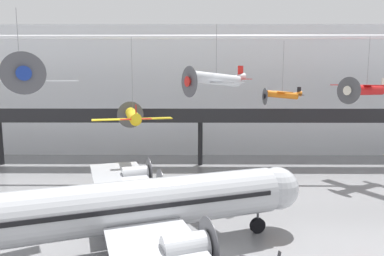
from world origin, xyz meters
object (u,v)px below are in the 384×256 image
object	(u,v)px
airliner_silver_main	(126,207)
suspended_plane_yellow_lowwing	(133,116)
suspended_plane_white_twin	(20,77)
suspended_plane_red_highwing	(367,89)
suspended_plane_silver_racer	(216,79)
suspended_plane_orange_highwing	(282,94)

from	to	relation	value
airliner_silver_main	suspended_plane_yellow_lowwing	world-z (taller)	suspended_plane_yellow_lowwing
airliner_silver_main	suspended_plane_white_twin	world-z (taller)	suspended_plane_white_twin
suspended_plane_white_twin	suspended_plane_red_highwing	xyz separation A→B (m)	(34.51, 16.33, -1.34)
suspended_plane_white_twin	suspended_plane_silver_racer	world-z (taller)	same
airliner_silver_main	suspended_plane_white_twin	bearing A→B (deg)	142.08
suspended_plane_white_twin	suspended_plane_silver_racer	xyz separation A→B (m)	(15.39, 7.53, -0.16)
airliner_silver_main	suspended_plane_yellow_lowwing	size ratio (longest dim) A/B	2.89
suspended_plane_yellow_lowwing	suspended_plane_red_highwing	world-z (taller)	suspended_plane_red_highwing
suspended_plane_red_highwing	suspended_plane_orange_highwing	bearing A→B (deg)	-51.75
suspended_plane_yellow_lowwing	airliner_silver_main	bearing A→B (deg)	172.50
suspended_plane_yellow_lowwing	suspended_plane_silver_racer	bearing A→B (deg)	-144.41
suspended_plane_yellow_lowwing	suspended_plane_silver_racer	xyz separation A→B (m)	(9.63, -7.72, 4.42)
airliner_silver_main	suspended_plane_orange_highwing	size ratio (longest dim) A/B	3.86
suspended_plane_white_twin	suspended_plane_silver_racer	size ratio (longest dim) A/B	1.00
airliner_silver_main	suspended_plane_red_highwing	size ratio (longest dim) A/B	3.80
suspended_plane_orange_highwing	suspended_plane_white_twin	world-z (taller)	suspended_plane_white_twin
suspended_plane_white_twin	suspended_plane_red_highwing	size ratio (longest dim) A/B	0.90
suspended_plane_silver_racer	airliner_silver_main	bearing A→B (deg)	24.73
suspended_plane_orange_highwing	suspended_plane_silver_racer	size ratio (longest dim) A/B	1.10
suspended_plane_white_twin	suspended_plane_red_highwing	world-z (taller)	suspended_plane_white_twin
airliner_silver_main	suspended_plane_red_highwing	distance (m)	33.33
airliner_silver_main	suspended_plane_red_highwing	world-z (taller)	suspended_plane_red_highwing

